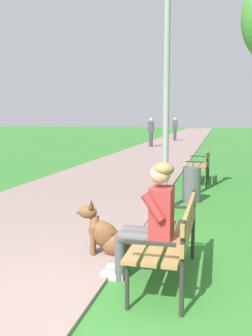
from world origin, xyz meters
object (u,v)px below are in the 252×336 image
Objects in this scene: park_bench_near at (171,233)px; lamp_post_near at (166,80)px; dog_brown at (108,236)px; pedestrian_further_distant at (175,129)px; litter_bin at (192,185)px; park_bench_mid at (201,163)px; pedestrian_distant at (151,132)px; person_seated_on_near_bench at (151,216)px.

park_bench_near is 3.56m from lamp_post_near.
dog_brown is 0.50× the size of pedestrian_further_distant.
litter_bin is at bearing 90.93° from park_bench_near.
litter_bin is at bearing 62.50° from lamp_post_near.
park_bench_mid is 1.83× the size of dog_brown.
park_bench_near is 1.00× the size of park_bench_mid.
park_bench_mid reaches higher than litter_bin.
pedestrian_further_distant is at bearing 96.45° from park_bench_near.
litter_bin is at bearing -76.48° from pedestrian_distant.
pedestrian_further_distant is at bearing 97.54° from litter_bin.
lamp_post_near reaches higher than pedestrian_further_distant.
pedestrian_further_distant is at bearing 94.49° from dog_brown.
lamp_post_near is (-0.49, 3.02, 1.84)m from park_bench_near.
park_bench_mid is 2.14× the size of litter_bin.
park_bench_near is at bearing -83.55° from pedestrian_further_distant.
person_seated_on_near_bench is 23.21m from pedestrian_further_distant.
lamp_post_near is 2.20m from litter_bin.
person_seated_on_near_bench is 1.79× the size of litter_bin.
park_bench_mid is at bearing -81.25° from pedestrian_further_distant.
lamp_post_near is 2.76× the size of pedestrian_further_distant.
person_seated_on_near_bench is 0.92m from dog_brown.
pedestrian_distant is 5.83m from pedestrian_further_distant.
park_bench_mid is 1.20× the size of person_seated_on_near_bench.
park_bench_near is 2.14× the size of litter_bin.
park_bench_near is 1.83× the size of dog_brown.
person_seated_on_near_bench is (-0.21, -6.11, 0.17)m from park_bench_mid.
pedestrian_further_distant is (-2.61, 23.08, 0.33)m from park_bench_near.
pedestrian_distant is (-2.81, 14.28, -1.51)m from lamp_post_near.
person_seated_on_near_bench is at bearing -39.56° from dog_brown.
person_seated_on_near_bench is at bearing -84.72° from lamp_post_near.
dog_brown is (-0.63, 0.52, -0.42)m from person_seated_on_near_bench.
pedestrian_distant is at bearing 101.14° from lamp_post_near.
pedestrian_further_distant is at bearing 95.94° from person_seated_on_near_bench.
dog_brown is 1.17× the size of litter_bin.
park_bench_mid is at bearing -73.56° from pedestrian_distant.
park_bench_near is at bearing -80.84° from lamp_post_near.
lamp_post_near is 2.76× the size of pedestrian_distant.
pedestrian_further_distant reaches higher than person_seated_on_near_bench.
dog_brown is 0.50× the size of pedestrian_distant.
pedestrian_distant is at bearing 100.13° from person_seated_on_near_bench.
pedestrian_further_distant reaches higher than park_bench_near.
lamp_post_near is at bearing -98.99° from park_bench_mid.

